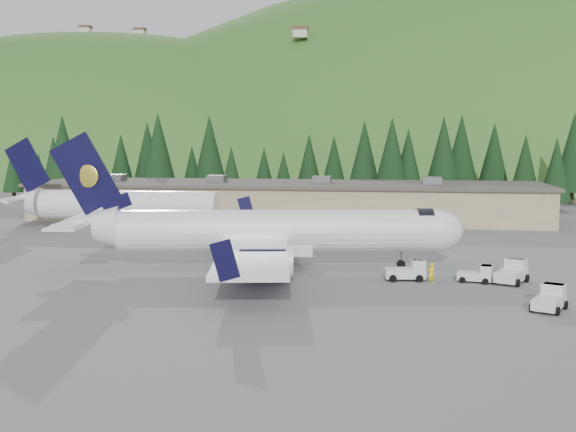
% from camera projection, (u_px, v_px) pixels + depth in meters
% --- Properties ---
extents(ground, '(600.00, 600.00, 0.00)m').
position_uv_depth(ground, '(278.00, 269.00, 63.25)').
color(ground, '#5A5A5E').
extents(airliner, '(36.02, 33.96, 11.97)m').
position_uv_depth(airliner, '(266.00, 233.00, 62.88)').
color(airliner, white).
rests_on(airliner, ground).
extents(second_airliner, '(27.50, 11.00, 10.05)m').
position_uv_depth(second_airliner, '(106.00, 204.00, 88.17)').
color(second_airliner, white).
rests_on(second_airliner, ground).
extents(baggage_tug_a, '(3.35, 2.27, 1.69)m').
position_uv_depth(baggage_tug_a, '(409.00, 271.00, 58.11)').
color(baggage_tug_a, silver).
rests_on(baggage_tug_a, ground).
extents(baggage_tug_b, '(2.85, 2.02, 1.41)m').
position_uv_depth(baggage_tug_b, '(478.00, 275.00, 57.24)').
color(baggage_tug_b, silver).
rests_on(baggage_tug_b, ground).
extents(baggage_tug_c, '(2.85, 3.46, 1.65)m').
position_uv_depth(baggage_tug_c, '(550.00, 299.00, 48.15)').
color(baggage_tug_c, silver).
rests_on(baggage_tug_c, ground).
extents(terminal_building, '(71.00, 17.00, 6.10)m').
position_uv_depth(terminal_building, '(286.00, 200.00, 101.05)').
color(terminal_building, '#9B8366').
rests_on(terminal_building, ground).
extents(baggage_tug_d, '(3.15, 3.79, 1.81)m').
position_uv_depth(baggage_tug_d, '(512.00, 272.00, 57.16)').
color(baggage_tug_d, silver).
rests_on(baggage_tug_d, ground).
extents(ramp_worker, '(0.73, 0.70, 1.69)m').
position_uv_depth(ramp_worker, '(431.00, 273.00, 56.59)').
color(ramp_worker, yellow).
rests_on(ramp_worker, ground).
extents(tree_line, '(112.61, 18.47, 14.42)m').
position_uv_depth(tree_line, '(314.00, 159.00, 122.68)').
color(tree_line, black).
rests_on(tree_line, ground).
extents(hills, '(614.00, 330.00, 300.00)m').
position_uv_depth(hills, '(509.00, 391.00, 268.37)').
color(hills, '#244E16').
rests_on(hills, ground).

